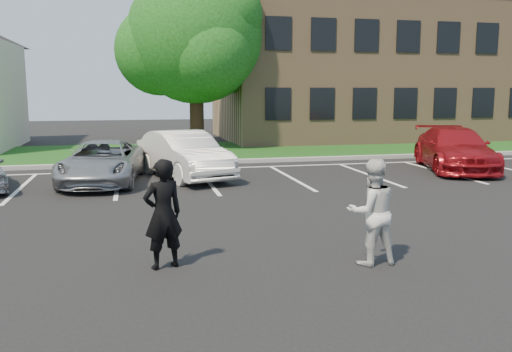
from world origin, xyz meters
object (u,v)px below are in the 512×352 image
at_px(office_building, 401,69).
at_px(car_red_compact, 455,149).
at_px(man_white_shirt, 372,212).
at_px(man_black_suit, 163,214).
at_px(tree, 197,39).
at_px(car_white_sedan, 184,155).
at_px(car_silver_minivan, 102,162).

xyz_separation_m(office_building, car_red_compact, (-4.87, -13.59, -3.40)).
xyz_separation_m(man_white_shirt, car_red_compact, (7.60, 9.34, -0.13)).
distance_m(man_black_suit, car_red_compact, 14.07).
xyz_separation_m(man_black_suit, car_red_compact, (10.99, 8.78, -0.14)).
height_order(tree, car_white_sedan, tree).
relative_size(man_white_shirt, car_silver_minivan, 0.37).
distance_m(car_white_sedan, car_red_compact, 9.79).
bearing_deg(tree, man_white_shirt, -88.34).
bearing_deg(man_white_shirt, car_red_compact, -130.37).
relative_size(tree, man_white_shirt, 4.95).
bearing_deg(car_red_compact, man_white_shirt, -111.34).
xyz_separation_m(office_building, car_silver_minivan, (-17.24, -13.71, -3.50)).
relative_size(office_building, tree, 2.55).
xyz_separation_m(car_silver_minivan, car_white_sedan, (2.58, 0.46, 0.12)).
height_order(man_black_suit, car_silver_minivan, man_black_suit).
bearing_deg(car_red_compact, car_white_sedan, -164.22).
height_order(man_black_suit, car_white_sedan, man_black_suit).
relative_size(tree, car_red_compact, 1.68).
xyz_separation_m(tree, car_red_compact, (8.15, -9.78, -4.59)).
height_order(man_white_shirt, car_silver_minivan, man_white_shirt).
bearing_deg(office_building, car_silver_minivan, -141.51).
height_order(tree, man_white_shirt, tree).
height_order(office_building, man_black_suit, office_building).
height_order(office_building, tree, tree).
bearing_deg(car_silver_minivan, man_black_suit, -73.59).
bearing_deg(man_black_suit, man_white_shirt, 152.02).
relative_size(man_white_shirt, car_red_compact, 0.34).
distance_m(man_black_suit, car_white_sedan, 9.21).
height_order(car_silver_minivan, car_white_sedan, car_white_sedan).
height_order(tree, man_black_suit, tree).
relative_size(man_black_suit, car_white_sedan, 0.38).
relative_size(office_building, car_red_compact, 4.26).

